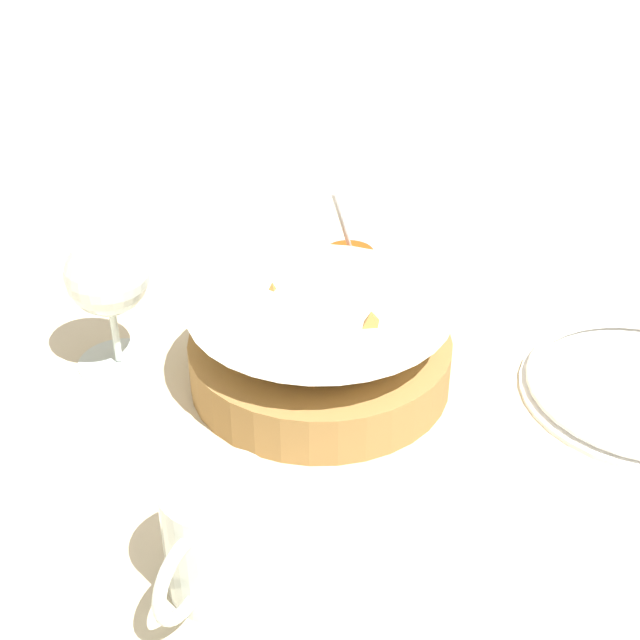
{
  "coord_description": "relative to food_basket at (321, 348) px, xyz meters",
  "views": [
    {
      "loc": [
        0.62,
        0.29,
        0.5
      ],
      "look_at": [
        0.01,
        -0.02,
        0.07
      ],
      "focal_mm": 50.0,
      "sensor_mm": 36.0,
      "label": 1
    }
  ],
  "objects": [
    {
      "name": "ground_plane",
      "position": [
        -0.01,
        0.02,
        -0.04
      ],
      "size": [
        4.0,
        4.0,
        0.0
      ],
      "primitive_type": "plane",
      "color": "beige"
    },
    {
      "name": "food_basket",
      "position": [
        0.0,
        0.0,
        0.0
      ],
      "size": [
        0.24,
        0.24,
        0.09
      ],
      "color": "olive",
      "rests_on": "ground_plane"
    },
    {
      "name": "sauce_cup",
      "position": [
        -0.18,
        -0.06,
        -0.01
      ],
      "size": [
        0.08,
        0.07,
        0.13
      ],
      "color": "#B7B7BC",
      "rests_on": "ground_plane"
    },
    {
      "name": "wine_glass",
      "position": [
        0.06,
        -0.19,
        0.06
      ],
      "size": [
        0.08,
        0.08,
        0.14
      ],
      "color": "silver",
      "rests_on": "ground_plane"
    },
    {
      "name": "beer_mug",
      "position": [
        0.25,
        0.05,
        0.01
      ],
      "size": [
        0.11,
        0.08,
        0.09
      ],
      "color": "silver",
      "rests_on": "ground_plane"
    }
  ]
}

